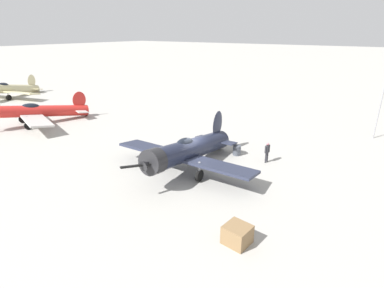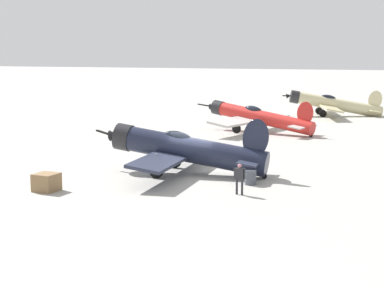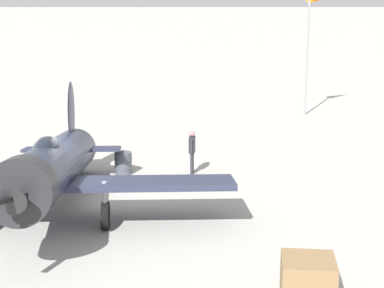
{
  "view_description": "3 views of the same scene",
  "coord_description": "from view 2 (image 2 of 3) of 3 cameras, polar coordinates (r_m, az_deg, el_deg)",
  "views": [
    {
      "loc": [
        -16.41,
        -11.6,
        9.45
      ],
      "look_at": [
        0.0,
        0.0,
        1.8
      ],
      "focal_mm": 28.07,
      "sensor_mm": 36.0,
      "label": 1
    },
    {
      "loc": [
        11.83,
        -34.19,
        7.24
      ],
      "look_at": [
        0.0,
        0.0,
        1.8
      ],
      "focal_mm": 58.78,
      "sensor_mm": 36.0,
      "label": 2
    },
    {
      "loc": [
        -18.4,
        -4.04,
        6.62
      ],
      "look_at": [
        3.97,
        -4.14,
        1.1
      ],
      "focal_mm": 59.73,
      "sensor_mm": 36.0,
      "label": 3
    }
  ],
  "objects": [
    {
      "name": "airplane_foreground",
      "position": [
        36.78,
        -0.73,
        -0.47
      ],
      "size": [
        11.08,
        10.65,
        3.5
      ],
      "rotation": [
        0.0,
        0.0,
        3.17
      ],
      "color": "#1E2338",
      "rests_on": "ground_plane"
    },
    {
      "name": "airplane_far_line",
      "position": [
        71.06,
        12.63,
        3.57
      ],
      "size": [
        10.49,
        12.02,
        3.15
      ],
      "rotation": [
        0.0,
        0.0,
        3.41
      ],
      "color": "beige",
      "rests_on": "ground_plane"
    },
    {
      "name": "fuel_drum",
      "position": [
        34.18,
        5.33,
        -3.03
      ],
      "size": [
        0.66,
        0.66,
        0.8
      ],
      "color": "#474C56",
      "rests_on": "ground_plane"
    },
    {
      "name": "ground_crew_mechanic",
      "position": [
        31.68,
        4.34,
        -2.91
      ],
      "size": [
        0.61,
        0.25,
        1.58
      ],
      "rotation": [
        0.0,
        0.0,
        1.49
      ],
      "color": "#2D2D33",
      "rests_on": "ground_plane"
    },
    {
      "name": "airplane_mid_apron",
      "position": [
        55.62,
        5.95,
        2.46
      ],
      "size": [
        11.36,
        11.05,
        3.05
      ],
      "rotation": [
        0.0,
        0.0,
        2.85
      ],
      "color": "red",
      "rests_on": "ground_plane"
    },
    {
      "name": "ground_plane",
      "position": [
        36.89,
        0.0,
        -2.77
      ],
      "size": [
        400.0,
        400.0,
        0.0
      ],
      "primitive_type": "plane",
      "color": "#A8A59E"
    },
    {
      "name": "equipment_crate",
      "position": [
        33.35,
        -13.07,
        -3.4
      ],
      "size": [
        1.24,
        1.26,
        0.92
      ],
      "rotation": [
        0.0,
        0.0,
        6.18
      ],
      "color": "olive",
      "rests_on": "ground_plane"
    }
  ]
}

